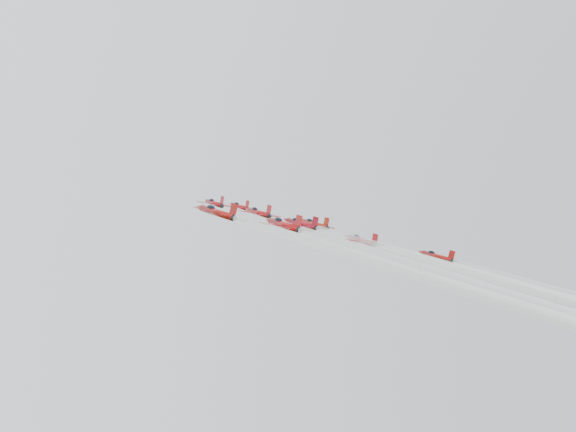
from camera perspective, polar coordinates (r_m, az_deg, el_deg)
jet_lead at (r=157.13m, az=-4.37°, el=0.88°), size 8.64×11.50×5.85m
jet_row2_left at (r=139.73m, az=-6.60°, el=1.16°), size 8.67×11.53×5.87m
jet_row2_center at (r=143.61m, az=-2.69°, el=0.33°), size 10.22×13.59×6.92m
jet_row2_right at (r=154.91m, az=2.30°, el=-0.68°), size 9.89×13.16×6.70m
jet_center at (r=98.94m, az=15.65°, el=-4.83°), size 9.81×97.54×44.39m
jet_rear_farleft at (r=63.68m, az=10.19°, el=-5.15°), size 9.23×91.71×41.74m
jet_rear_left at (r=73.35m, az=19.57°, el=-6.71°), size 10.37×103.06×46.91m
jet_rear_right at (r=93.82m, az=21.64°, el=-6.34°), size 8.44×83.86×38.17m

